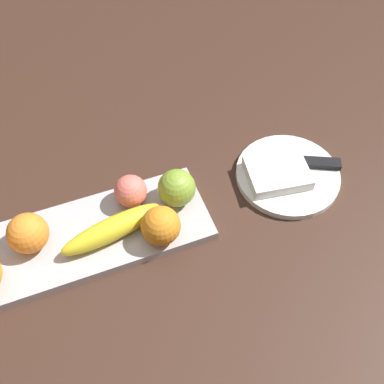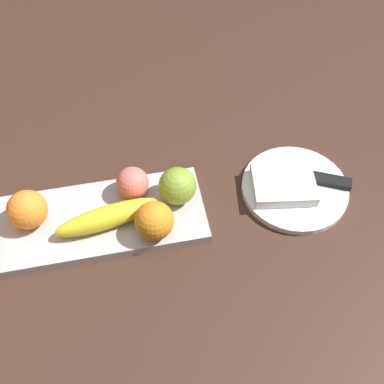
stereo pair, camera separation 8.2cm
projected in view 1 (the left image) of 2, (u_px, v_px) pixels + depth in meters
name	position (u px, v px, depth m)	size (l,w,h in m)	color
ground_plane	(68.00, 232.00, 0.83)	(2.40, 2.40, 0.00)	#3B241B
fruit_tray	(86.00, 238.00, 0.81)	(0.45, 0.16, 0.02)	#B9B2B9
apple	(177.00, 188.00, 0.82)	(0.07, 0.07, 0.07)	#81A533
banana	(113.00, 229.00, 0.79)	(0.19, 0.04, 0.04)	yellow
orange_near_banana	(28.00, 233.00, 0.77)	(0.07, 0.07, 0.07)	orange
orange_center	(161.00, 226.00, 0.78)	(0.07, 0.07, 0.07)	orange
peach	(131.00, 191.00, 0.83)	(0.06, 0.06, 0.06)	#E96E5F
dinner_plate	(288.00, 175.00, 0.90)	(0.21, 0.21, 0.01)	white
folded_napkin	(277.00, 173.00, 0.88)	(0.12, 0.09, 0.02)	white
knife	(310.00, 163.00, 0.91)	(0.17, 0.10, 0.01)	silver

